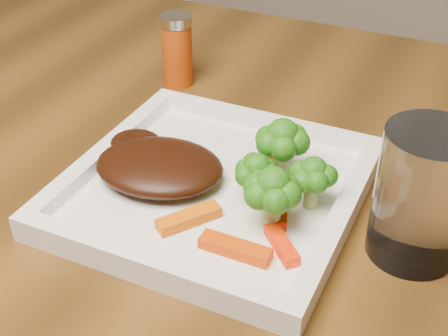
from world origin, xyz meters
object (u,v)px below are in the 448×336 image
at_px(spice_shaker, 177,50).
at_px(steak, 159,166).
at_px(plate, 215,192).
at_px(drinking_glass, 422,196).

bearing_deg(spice_shaker, steak, -65.93).
distance_m(plate, steak, 0.06).
bearing_deg(steak, drinking_glass, 3.21).
bearing_deg(plate, drinking_glass, 0.77).
relative_size(plate, spice_shaker, 2.93).
distance_m(steak, spice_shaker, 0.23).
height_order(plate, spice_shaker, spice_shaker).
xyz_separation_m(spice_shaker, drinking_glass, (0.34, -0.20, 0.01)).
bearing_deg(drinking_glass, plate, -179.23).
xyz_separation_m(plate, steak, (-0.05, -0.01, 0.02)).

